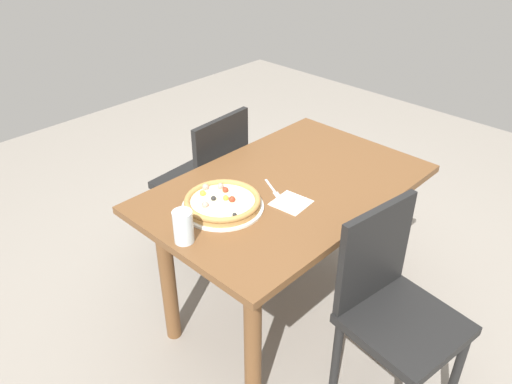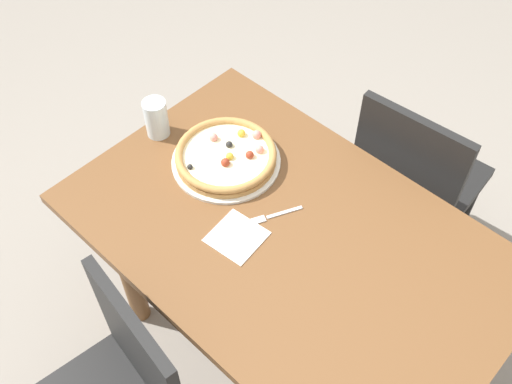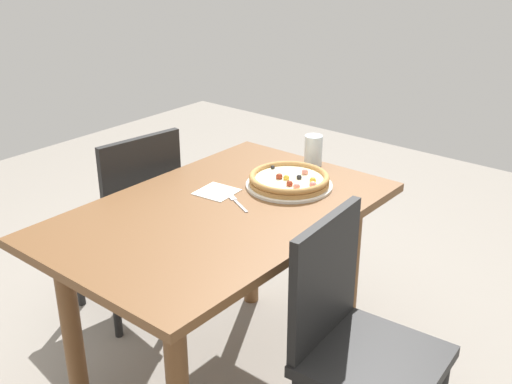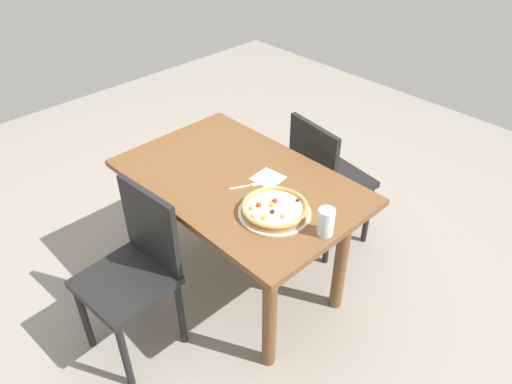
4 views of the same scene
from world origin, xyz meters
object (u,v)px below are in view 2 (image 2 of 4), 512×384
Objects in this scene: drinking_glass at (156,118)px; plate at (226,161)px; fork at (271,216)px; dining_table at (287,258)px; pizza at (226,155)px; napkin at (237,237)px; chair_near at (413,182)px.

plate is at bearing -166.60° from drinking_glass.
fork is at bearing 165.96° from plate.
dining_table is at bearing 167.64° from plate.
dining_table is 0.36m from pizza.
pizza is 2.24× the size of napkin.
chair_near is 0.68m from fork.
chair_near is 6.86× the size of drinking_glass.
drinking_glass reaches higher than fork.
plate reaches higher than napkin.
chair_near is 5.77× the size of fork.
napkin is at bearing 165.83° from drinking_glass.
drinking_glass is at bearing 13.69° from pizza.
fork is 1.11× the size of napkin.
dining_table is at bearing 178.93° from drinking_glass.
plate is 0.03m from pizza.
napkin is (-0.22, 0.18, -0.00)m from plate.
dining_table is 0.60m from drinking_glass.
dining_table is 0.35m from plate.
napkin is (-0.22, 0.18, -0.03)m from pizza.
dining_table is 9.02× the size of napkin.
pizza reaches higher than napkin.
dining_table is 0.63m from chair_near.
chair_near reaches higher than dining_table.
drinking_glass is (0.57, -0.01, 0.19)m from dining_table.
fork is 0.50m from drinking_glass.
drinking_glass reaches higher than pizza.
chair_near is 2.85× the size of pizza.
pizza is at bearing -12.60° from dining_table.
chair_near is 0.73m from pizza.
drinking_glass is at bearing -1.07° from dining_table.
pizza reaches higher than plate.
chair_near is at bearing -166.51° from fork.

